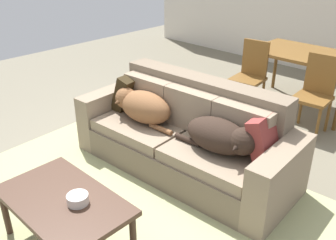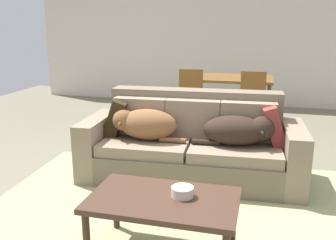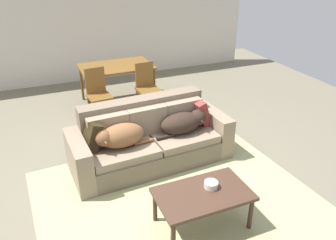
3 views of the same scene
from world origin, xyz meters
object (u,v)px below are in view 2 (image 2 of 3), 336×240
object	(u,v)px
dog_on_right_cushion	(239,130)
dining_chair_near_left	(190,98)
dog_on_left_cushion	(144,124)
bowl_on_coffee_table	(182,192)
dining_table	(228,81)
couch	(192,146)
throw_pillow_by_left_arm	(118,117)
throw_pillow_by_right_arm	(273,124)
coffee_table	(163,204)
dining_chair_near_right	(252,102)

from	to	relation	value
dog_on_right_cushion	dining_chair_near_left	size ratio (longest dim) A/B	0.86
dog_on_left_cushion	dining_chair_near_left	bearing A→B (deg)	83.55
bowl_on_coffee_table	dining_table	distance (m)	3.70
dining_chair_near_left	couch	bearing A→B (deg)	-84.03
dog_on_right_cushion	dining_table	distance (m)	2.41
dog_on_left_cushion	throw_pillow_by_left_arm	bearing A→B (deg)	152.88
dog_on_right_cushion	throw_pillow_by_right_arm	size ratio (longest dim) A/B	1.94
dog_on_left_cushion	dining_chair_near_left	distance (m)	1.88
throw_pillow_by_right_arm	coffee_table	bearing A→B (deg)	-115.29
coffee_table	dining_chair_near_right	xyz separation A→B (m)	(0.47, 3.13, 0.11)
dining_table	coffee_table	bearing A→B (deg)	-90.77
couch	dog_on_right_cushion	xyz separation A→B (m)	(0.50, -0.11, 0.24)
bowl_on_coffee_table	dining_chair_near_left	xyz separation A→B (m)	(-0.57, 3.13, 0.03)
dog_on_left_cushion	dining_chair_near_right	size ratio (longest dim) A/B	0.84
bowl_on_coffee_table	dining_chair_near_left	bearing A→B (deg)	100.42
dining_table	dining_chair_near_right	xyz separation A→B (m)	(0.42, -0.61, -0.19)
throw_pillow_by_right_arm	coffee_table	size ratio (longest dim) A/B	0.40
bowl_on_coffee_table	dining_chair_near_left	size ratio (longest dim) A/B	0.16
throw_pillow_by_left_arm	bowl_on_coffee_table	bearing A→B (deg)	-53.74
couch	throw_pillow_by_right_arm	world-z (taller)	couch
dining_chair_near_right	dining_chair_near_left	bearing A→B (deg)	173.31
dining_table	dining_chair_near_left	xyz separation A→B (m)	(-0.50, -0.56, -0.19)
dining_table	dog_on_right_cushion	bearing A→B (deg)	-81.44
dining_chair_near_right	bowl_on_coffee_table	bearing A→B (deg)	-100.41
dining_table	dining_chair_near_right	world-z (taller)	dining_chair_near_right
throw_pillow_by_left_arm	bowl_on_coffee_table	size ratio (longest dim) A/B	2.64
dog_on_left_cushion	throw_pillow_by_right_arm	bearing A→B (deg)	7.64
dining_chair_near_left	dining_chair_near_right	distance (m)	0.92
throw_pillow_by_right_arm	dining_chair_near_right	size ratio (longest dim) A/B	0.44
coffee_table	bowl_on_coffee_table	bearing A→B (deg)	22.23
throw_pillow_by_left_arm	throw_pillow_by_right_arm	bearing A→B (deg)	3.09
coffee_table	bowl_on_coffee_table	world-z (taller)	bowl_on_coffee_table
dining_table	dining_chair_near_left	size ratio (longest dim) A/B	1.49
bowl_on_coffee_table	dining_chair_near_right	bearing A→B (deg)	83.61
bowl_on_coffee_table	dog_on_right_cushion	bearing A→B (deg)	77.67
dog_on_right_cushion	dining_table	xyz separation A→B (m)	(-0.36, 2.38, 0.12)
couch	coffee_table	world-z (taller)	couch
throw_pillow_by_right_arm	bowl_on_coffee_table	world-z (taller)	throw_pillow_by_right_arm
dog_on_left_cushion	coffee_table	size ratio (longest dim) A/B	0.77
dining_table	dog_on_left_cushion	bearing A→B (deg)	-104.10
throw_pillow_by_right_arm	bowl_on_coffee_table	distance (m)	1.62
couch	dining_table	distance (m)	2.31
throw_pillow_by_right_arm	coffee_table	distance (m)	1.73
dining_table	dining_chair_near_left	distance (m)	0.78
bowl_on_coffee_table	dining_table	size ratio (longest dim) A/B	0.11
dog_on_right_cushion	coffee_table	world-z (taller)	dog_on_right_cushion
throw_pillow_by_left_arm	couch	bearing A→B (deg)	0.09
dog_on_right_cushion	throw_pillow_by_left_arm	distance (m)	1.33
dog_on_right_cushion	dining_chair_near_right	size ratio (longest dim) A/B	0.86
dog_on_left_cushion	coffee_table	xyz separation A→B (m)	(0.56, -1.31, -0.19)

